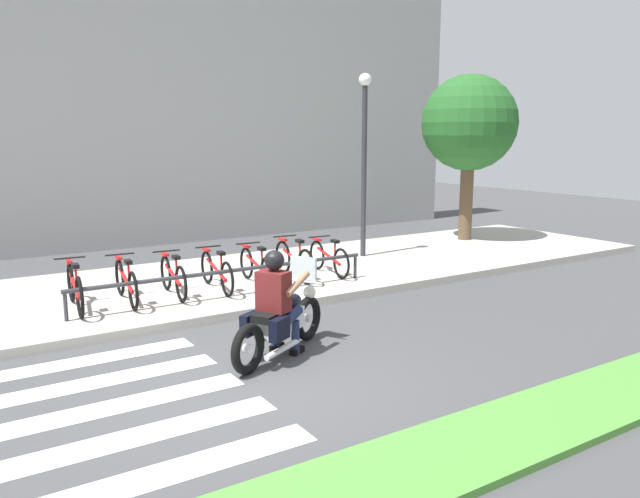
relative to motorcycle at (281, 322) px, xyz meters
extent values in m
plane|color=#424244|center=(-0.88, -0.43, -0.46)|extent=(48.00, 48.00, 0.00)
cube|color=#4C8C38|center=(-0.88, -3.18, -0.42)|extent=(24.00, 1.10, 0.08)
cube|color=#B7B2A8|center=(-0.88, 3.94, -0.38)|extent=(24.00, 4.40, 0.15)
cube|color=white|center=(-2.24, -2.03, -0.45)|extent=(2.80, 0.40, 0.01)
cube|color=white|center=(-2.24, -1.23, -0.45)|extent=(2.80, 0.40, 0.01)
cube|color=white|center=(-2.24, -0.43, -0.45)|extent=(2.80, 0.40, 0.01)
cube|color=white|center=(-2.24, 0.37, -0.45)|extent=(2.80, 0.40, 0.01)
cube|color=white|center=(-2.24, 1.17, -0.45)|extent=(2.80, 0.40, 0.01)
torus|color=black|center=(0.63, 0.35, -0.14)|extent=(0.61, 0.40, 0.63)
cylinder|color=silver|center=(0.63, 0.35, -0.14)|extent=(0.15, 0.14, 0.11)
torus|color=black|center=(-0.65, -0.35, -0.14)|extent=(0.61, 0.40, 0.63)
cylinder|color=silver|center=(-0.65, -0.35, -0.14)|extent=(0.15, 0.14, 0.11)
cube|color=silver|center=(-0.01, 0.00, 0.00)|extent=(0.84, 0.63, 0.28)
ellipsoid|color=black|center=(0.17, 0.10, 0.22)|extent=(0.59, 0.50, 0.22)
cube|color=black|center=(-0.19, -0.10, 0.15)|extent=(0.63, 0.51, 0.10)
cube|color=black|center=(-0.43, 0.02, 0.04)|extent=(0.34, 0.26, 0.28)
cube|color=black|center=(-0.22, -0.37, 0.04)|extent=(0.34, 0.26, 0.28)
cylinder|color=silver|center=(0.50, 0.28, 0.42)|extent=(0.32, 0.56, 0.03)
sphere|color=white|center=(0.68, 0.37, 0.22)|extent=(0.18, 0.18, 0.18)
cube|color=silver|center=(0.53, 0.29, 0.60)|extent=(0.23, 0.37, 0.32)
cylinder|color=silver|center=(-0.14, -0.28, -0.27)|extent=(0.67, 0.42, 0.08)
cube|color=#591919|center=(-0.14, -0.07, 0.45)|extent=(0.42, 0.48, 0.52)
sphere|color=black|center=(-0.12, -0.06, 0.85)|extent=(0.26, 0.26, 0.26)
cylinder|color=#9E7051|center=(-0.05, 0.23, 0.53)|extent=(0.50, 0.33, 0.26)
cylinder|color=#9E7051|center=(0.17, -0.16, 0.53)|extent=(0.50, 0.33, 0.26)
cylinder|color=#1E284C|center=(-0.09, 0.14, 0.09)|extent=(0.45, 0.34, 0.24)
cylinder|color=#1E284C|center=(0.02, 0.20, -0.23)|extent=(0.11, 0.11, 0.47)
cube|color=black|center=(0.05, 0.22, -0.42)|extent=(0.26, 0.20, 0.08)
cylinder|color=#1E284C|center=(0.07, -0.14, 0.09)|extent=(0.45, 0.34, 0.24)
cylinder|color=#1E284C|center=(0.17, -0.08, -0.23)|extent=(0.11, 0.11, 0.47)
cube|color=black|center=(0.21, -0.07, -0.42)|extent=(0.26, 0.20, 0.08)
torus|color=black|center=(-1.89, 3.71, 0.02)|extent=(0.10, 0.65, 0.65)
torus|color=black|center=(-1.98, 2.63, 0.02)|extent=(0.10, 0.65, 0.65)
cylinder|color=red|center=(-1.94, 3.17, 0.09)|extent=(0.13, 0.97, 0.26)
cylinder|color=red|center=(-1.96, 2.90, 0.26)|extent=(0.04, 0.04, 0.40)
cube|color=black|center=(-1.96, 2.90, 0.45)|extent=(0.12, 0.21, 0.06)
cylinder|color=black|center=(-1.90, 3.61, 0.45)|extent=(0.48, 0.07, 0.03)
cube|color=red|center=(-1.89, 3.71, 0.38)|extent=(0.10, 0.29, 0.04)
torus|color=black|center=(-1.10, 3.72, 0.01)|extent=(0.10, 0.63, 0.63)
torus|color=black|center=(-1.18, 2.63, 0.01)|extent=(0.10, 0.63, 0.63)
cylinder|color=red|center=(-1.14, 3.17, 0.08)|extent=(0.14, 0.98, 0.26)
cylinder|color=red|center=(-1.16, 2.90, 0.24)|extent=(0.04, 0.04, 0.39)
cube|color=black|center=(-1.16, 2.90, 0.43)|extent=(0.12, 0.21, 0.06)
cylinder|color=black|center=(-1.11, 3.61, 0.43)|extent=(0.48, 0.07, 0.03)
cube|color=red|center=(-1.10, 3.72, 0.35)|extent=(0.10, 0.29, 0.04)
torus|color=black|center=(-0.30, 3.66, 0.01)|extent=(0.10, 0.62, 0.62)
torus|color=black|center=(-0.38, 2.69, 0.01)|extent=(0.10, 0.62, 0.62)
cylinder|color=red|center=(-0.34, 3.17, 0.07)|extent=(0.13, 0.87, 0.24)
cylinder|color=red|center=(-0.36, 2.93, 0.23)|extent=(0.04, 0.04, 0.38)
cube|color=black|center=(-0.36, 2.93, 0.42)|extent=(0.12, 0.21, 0.06)
cylinder|color=black|center=(-0.31, 3.56, 0.42)|extent=(0.48, 0.07, 0.03)
cube|color=red|center=(-0.30, 3.66, 0.34)|extent=(0.10, 0.29, 0.04)
torus|color=black|center=(0.50, 3.72, 0.00)|extent=(0.10, 0.61, 0.61)
torus|color=black|center=(0.41, 2.63, 0.00)|extent=(0.10, 0.61, 0.61)
cylinder|color=red|center=(0.46, 3.17, 0.07)|extent=(0.14, 0.98, 0.26)
cylinder|color=red|center=(0.43, 2.90, 0.22)|extent=(0.04, 0.04, 0.37)
cube|color=black|center=(0.43, 2.90, 0.41)|extent=(0.12, 0.21, 0.06)
cylinder|color=black|center=(0.49, 3.61, 0.41)|extent=(0.48, 0.07, 0.03)
cube|color=red|center=(0.50, 3.72, 0.33)|extent=(0.10, 0.29, 0.04)
torus|color=black|center=(1.29, 3.68, 0.00)|extent=(0.10, 0.61, 0.61)
torus|color=black|center=(1.21, 2.67, 0.00)|extent=(0.10, 0.61, 0.61)
cylinder|color=red|center=(1.25, 3.17, 0.06)|extent=(0.13, 0.91, 0.25)
cylinder|color=red|center=(1.23, 2.92, 0.22)|extent=(0.04, 0.04, 0.37)
cube|color=black|center=(1.23, 2.92, 0.40)|extent=(0.12, 0.21, 0.06)
cylinder|color=black|center=(1.28, 3.58, 0.40)|extent=(0.48, 0.07, 0.03)
cube|color=red|center=(1.29, 3.68, 0.33)|extent=(0.10, 0.29, 0.04)
torus|color=black|center=(2.09, 3.68, 0.03)|extent=(0.11, 0.67, 0.66)
torus|color=black|center=(2.01, 2.67, 0.03)|extent=(0.11, 0.67, 0.66)
cylinder|color=red|center=(2.05, 3.17, 0.10)|extent=(0.13, 0.91, 0.25)
cylinder|color=red|center=(2.03, 2.92, 0.27)|extent=(0.04, 0.04, 0.41)
cube|color=black|center=(2.03, 2.92, 0.47)|extent=(0.12, 0.21, 0.06)
cylinder|color=black|center=(2.08, 3.58, 0.47)|extent=(0.48, 0.07, 0.03)
cube|color=red|center=(2.09, 3.68, 0.39)|extent=(0.10, 0.29, 0.04)
torus|color=black|center=(2.89, 3.67, 0.00)|extent=(0.09, 0.60, 0.60)
torus|color=black|center=(2.81, 2.68, 0.00)|extent=(0.09, 0.60, 0.60)
cylinder|color=red|center=(2.85, 3.17, 0.06)|extent=(0.13, 0.89, 0.24)
cylinder|color=red|center=(2.83, 2.93, 0.21)|extent=(0.04, 0.04, 0.37)
cube|color=black|center=(2.83, 2.93, 0.39)|extent=(0.12, 0.21, 0.06)
cylinder|color=black|center=(2.88, 3.57, 0.39)|extent=(0.48, 0.07, 0.03)
cube|color=red|center=(2.89, 3.67, 0.32)|extent=(0.10, 0.29, 0.04)
cylinder|color=#333338|center=(0.46, 2.62, 0.14)|extent=(5.38, 0.07, 0.07)
cylinder|color=#333338|center=(-2.19, 2.62, -0.08)|extent=(0.06, 0.06, 0.45)
cylinder|color=#333338|center=(3.10, 2.62, -0.08)|extent=(0.06, 0.06, 0.45)
cylinder|color=#2D2D33|center=(4.56, 4.34, 1.51)|extent=(0.12, 0.12, 3.95)
sphere|color=white|center=(4.56, 4.34, 3.61)|extent=(0.28, 0.28, 0.28)
cylinder|color=brown|center=(8.21, 4.74, 0.71)|extent=(0.34, 0.34, 2.33)
sphere|color=#235B23|center=(8.21, 4.74, 2.73)|extent=(2.46, 2.46, 2.46)
cube|color=#9B9B9B|center=(-0.88, 9.64, 3.49)|extent=(24.00, 1.20, 7.90)
camera|label=1|loc=(-3.78, -6.87, 2.41)|focal=34.75mm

